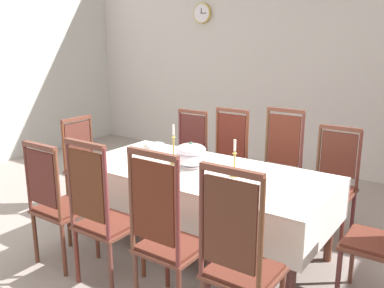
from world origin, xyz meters
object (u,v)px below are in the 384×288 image
Objects in this scene: chair_north_d at (332,181)px; candlestick_east at (234,162)px; chair_south_d at (239,259)px; chair_head_west at (87,163)px; chair_north_b at (226,159)px; spoon_primary at (141,170)px; soup_tureen at (191,155)px; candlestick_west at (174,148)px; spoon_secondary at (148,144)px; chair_south_a at (57,202)px; chair_south_c at (165,234)px; bowl_near_left at (150,171)px; mounted_clock at (202,13)px; chair_south_b at (101,214)px; bowl_near_right at (156,145)px; chair_north_c at (278,167)px; chair_north_a at (187,154)px; dining_table at (202,178)px.

candlestick_east is (-0.57, -0.94, 0.33)m from chair_north_d.
chair_south_d is 2.61m from chair_head_west.
spoon_primary is at bearing 84.05° from chair_north_b.
chair_head_west is at bearing 180.00° from soup_tureen.
candlestick_west reaches higher than chair_north_d.
chair_south_d is at bearing -39.05° from spoon_secondary.
chair_south_a is 0.90× the size of chair_south_c.
chair_south_c is at bearing -42.70° from bowl_near_left.
spoon_primary is at bearing -156.71° from candlestick_east.
mounted_clock is at bearing 105.56° from chair_south_a.
chair_north_b is at bearing -50.05° from mounted_clock.
bowl_near_right is at bearing 112.72° from chair_south_b.
chair_north_d is 3.34× the size of candlestick_east.
chair_north_c is 3.91× the size of soup_tureen.
chair_north_b is 1.05× the size of chair_north_d.
mounted_clock is at bearing -34.30° from chair_north_d.
chair_south_d is (1.74, -1.88, 0.05)m from chair_north_a.
spoon_primary reaches higher than dining_table.
chair_south_a is 1.13m from candlestick_west.
mounted_clock reaches higher than bowl_near_left.
chair_north_d reaches higher than soup_tureen.
chair_north_a is 0.88× the size of chair_south_c.
candlestick_east is (0.00, 0.94, 0.28)m from chair_south_c.
chair_south_c is at bearing -55.55° from candlestick_west.
candlestick_west reaches higher than soup_tureen.
chair_north_d is at bearing -34.30° from mounted_clock.
chair_north_a reaches higher than spoon_secondary.
bowl_near_left is 1.02× the size of spoon_secondary.
chair_north_c is 6.77× the size of spoon_primary.
candlestick_east is 1.25m from bowl_near_right.
chair_south_d is at bearing -42.79° from soup_tureen.
candlestick_east reaches higher than spoon_primary.
mounted_clock is at bearing 116.35° from bowl_near_left.
chair_south_d reaches higher than chair_south_b.
mounted_clock is (-1.59, 3.78, 1.68)m from chair_south_b.
chair_north_c is at bearing 116.78° from chair_head_west.
chair_north_d is at bearing -179.97° from chair_north_a.
mounted_clock is (-1.03, 2.45, 1.50)m from bowl_near_right.
spoon_secondary is 3.00m from mounted_clock.
chair_south_d is (0.57, 0.00, -0.00)m from chair_south_c.
chair_north_a is 1.41m from bowl_near_left.
chair_north_c is at bearing -40.48° from mounted_clock.
candlestick_east reaches higher than soup_tureen.
chair_north_d is at bearing 37.58° from candlestick_west.
candlestick_west is at bearing -180.00° from dining_table.
bowl_near_left is (-1.21, 0.59, 0.18)m from chair_south_d.
bowl_near_right is 0.13m from spoon_secondary.
spoon_primary is (-0.13, -1.27, 0.19)m from chair_north_b.
soup_tureen reaches higher than spoon_primary.
chair_north_c is 6.65× the size of bowl_near_left.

